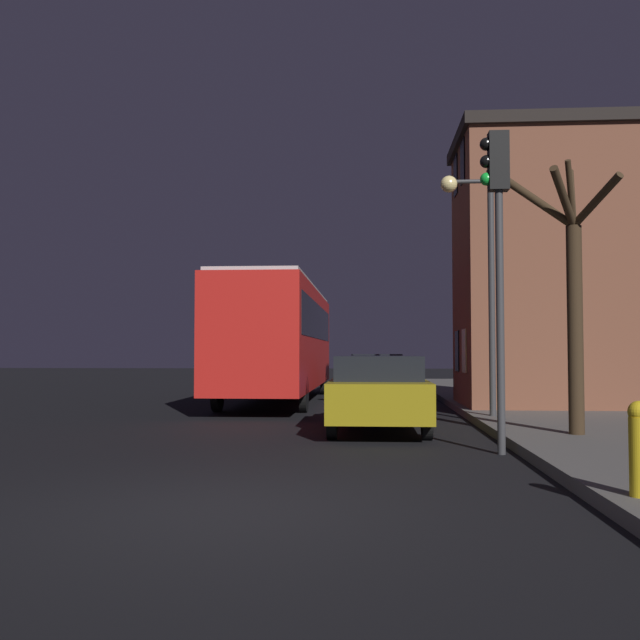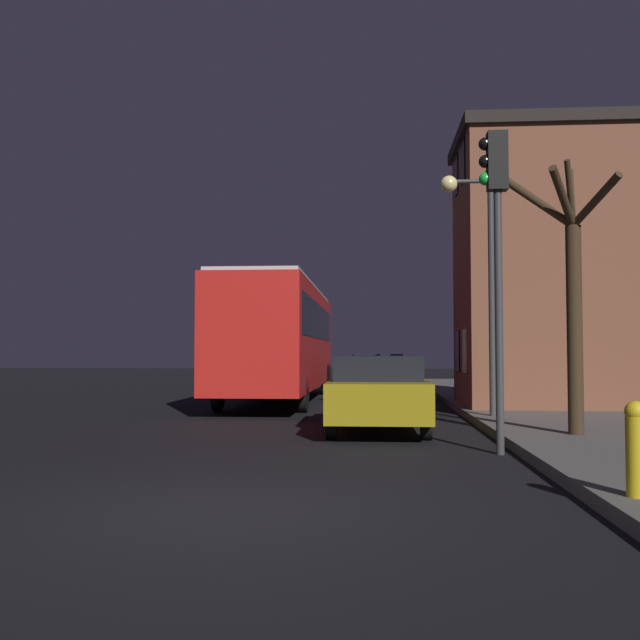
{
  "view_description": "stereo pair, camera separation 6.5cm",
  "coord_description": "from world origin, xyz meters",
  "px_view_note": "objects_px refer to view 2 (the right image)",
  "views": [
    {
      "loc": [
        1.43,
        -6.99,
        1.53
      ],
      "look_at": [
        0.33,
        8.76,
        2.25
      ],
      "focal_mm": 40.0,
      "sensor_mm": 36.0,
      "label": 1
    },
    {
      "loc": [
        1.49,
        -6.98,
        1.53
      ],
      "look_at": [
        0.33,
        8.76,
        2.25
      ],
      "focal_mm": 40.0,
      "sensor_mm": 36.0,
      "label": 2
    }
  ],
  "objects_px": {
    "bare_tree": "(571,289)",
    "fire_hydrant": "(637,446)",
    "traffic_light": "(496,224)",
    "bus": "(280,334)",
    "car_mid_lane": "(377,376)",
    "streetlamp": "(477,255)",
    "car_near_lane": "(378,391)"
  },
  "relations": [
    {
      "from": "car_mid_lane",
      "to": "fire_hydrant",
      "type": "distance_m",
      "value": 15.58
    },
    {
      "from": "traffic_light",
      "to": "car_near_lane",
      "type": "xyz_separation_m",
      "value": [
        -1.77,
        3.09,
        -2.71
      ]
    },
    {
      "from": "bare_tree",
      "to": "fire_hydrant",
      "type": "distance_m",
      "value": 5.54
    },
    {
      "from": "streetlamp",
      "to": "car_mid_lane",
      "type": "bearing_deg",
      "value": 107.38
    },
    {
      "from": "bare_tree",
      "to": "car_mid_lane",
      "type": "height_order",
      "value": "bare_tree"
    },
    {
      "from": "streetlamp",
      "to": "traffic_light",
      "type": "height_order",
      "value": "streetlamp"
    },
    {
      "from": "traffic_light",
      "to": "bus",
      "type": "distance_m",
      "value": 12.13
    },
    {
      "from": "bare_tree",
      "to": "traffic_light",
      "type": "bearing_deg",
      "value": -139.66
    },
    {
      "from": "traffic_light",
      "to": "bare_tree",
      "type": "xyz_separation_m",
      "value": [
        1.42,
        1.21,
        -0.89
      ]
    },
    {
      "from": "traffic_light",
      "to": "fire_hydrant",
      "type": "xyz_separation_m",
      "value": [
        0.61,
        -3.92,
        -2.84
      ]
    },
    {
      "from": "traffic_light",
      "to": "car_mid_lane",
      "type": "distance_m",
      "value": 11.92
    },
    {
      "from": "streetlamp",
      "to": "traffic_light",
      "type": "xyz_separation_m",
      "value": [
        -0.4,
        -4.7,
        -0.16
      ]
    },
    {
      "from": "streetlamp",
      "to": "bus",
      "type": "height_order",
      "value": "streetlamp"
    },
    {
      "from": "car_mid_lane",
      "to": "fire_hydrant",
      "type": "bearing_deg",
      "value": -81.39
    },
    {
      "from": "streetlamp",
      "to": "car_near_lane",
      "type": "height_order",
      "value": "streetlamp"
    },
    {
      "from": "streetlamp",
      "to": "bus",
      "type": "bearing_deg",
      "value": 128.79
    },
    {
      "from": "traffic_light",
      "to": "bus",
      "type": "bearing_deg",
      "value": 113.09
    },
    {
      "from": "streetlamp",
      "to": "bare_tree",
      "type": "height_order",
      "value": "streetlamp"
    },
    {
      "from": "bus",
      "to": "car_near_lane",
      "type": "relative_size",
      "value": 2.69
    },
    {
      "from": "bus",
      "to": "car_near_lane",
      "type": "height_order",
      "value": "bus"
    },
    {
      "from": "streetlamp",
      "to": "car_near_lane",
      "type": "relative_size",
      "value": 1.18
    },
    {
      "from": "car_mid_lane",
      "to": "bare_tree",
      "type": "bearing_deg",
      "value": -72.99
    },
    {
      "from": "fire_hydrant",
      "to": "bare_tree",
      "type": "bearing_deg",
      "value": 80.99
    },
    {
      "from": "traffic_light",
      "to": "car_near_lane",
      "type": "height_order",
      "value": "traffic_light"
    },
    {
      "from": "bare_tree",
      "to": "car_near_lane",
      "type": "height_order",
      "value": "bare_tree"
    },
    {
      "from": "car_mid_lane",
      "to": "fire_hydrant",
      "type": "relative_size",
      "value": 4.38
    },
    {
      "from": "bus",
      "to": "fire_hydrant",
      "type": "distance_m",
      "value": 15.99
    },
    {
      "from": "fire_hydrant",
      "to": "streetlamp",
      "type": "bearing_deg",
      "value": 91.38
    },
    {
      "from": "bus",
      "to": "fire_hydrant",
      "type": "relative_size",
      "value": 13.2
    },
    {
      "from": "bare_tree",
      "to": "fire_hydrant",
      "type": "height_order",
      "value": "bare_tree"
    },
    {
      "from": "bare_tree",
      "to": "fire_hydrant",
      "type": "relative_size",
      "value": 5.12
    },
    {
      "from": "car_near_lane",
      "to": "streetlamp",
      "type": "bearing_deg",
      "value": 36.51
    }
  ]
}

